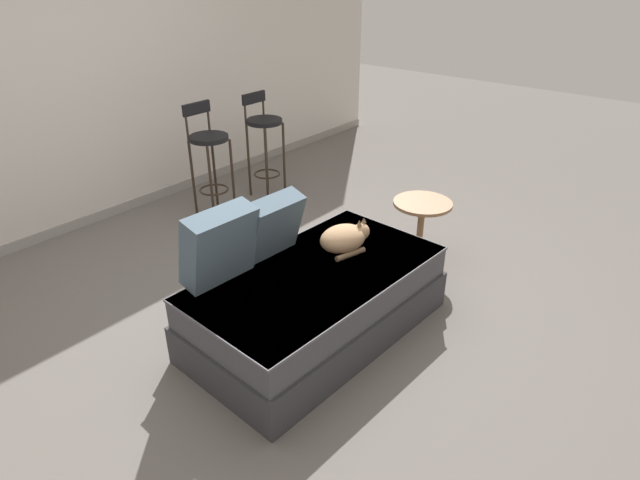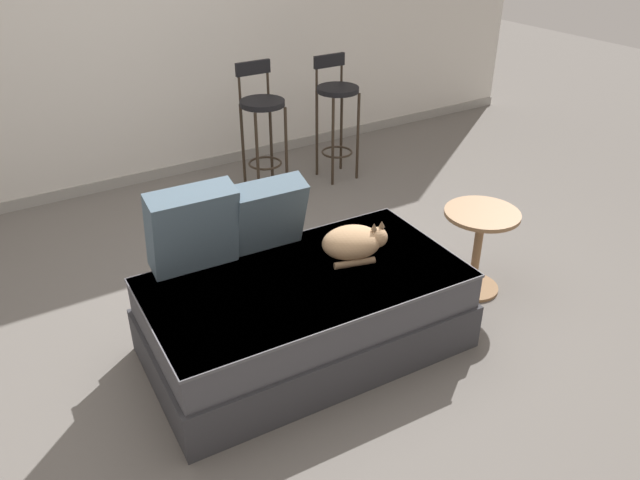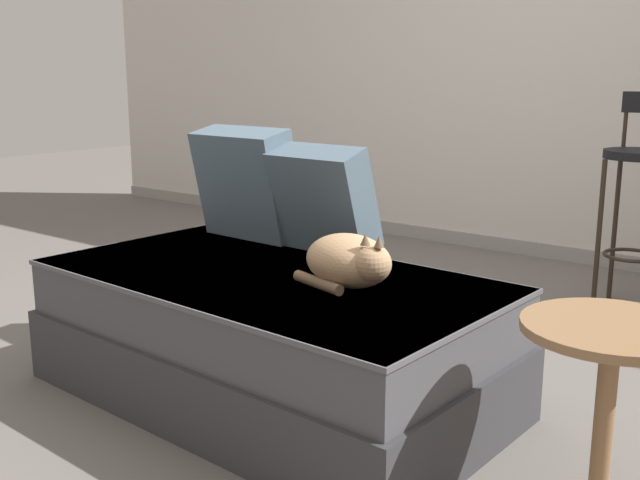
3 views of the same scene
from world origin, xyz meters
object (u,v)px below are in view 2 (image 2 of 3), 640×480
cat (354,242)px  side_table (479,240)px  bar_stool_near_window (262,118)px  throw_pillow_corner (192,229)px  throw_pillow_middle (267,214)px  bar_stool_by_doorway (337,105)px  couch (306,313)px

cat → side_table: cat is taller
bar_stool_near_window → throw_pillow_corner: bearing=-127.9°
throw_pillow_middle → bar_stool_by_doorway: 2.06m
throw_pillow_corner → bar_stool_near_window: 1.87m
throw_pillow_corner → cat: throw_pillow_corner is taller
throw_pillow_corner → bar_stool_near_window: size_ratio=0.44×
side_table → throw_pillow_corner: bearing=165.3°
throw_pillow_corner → throw_pillow_middle: throw_pillow_corner is taller
throw_pillow_middle → bar_stool_near_window: bar_stool_near_window is taller
cat → side_table: 0.87m
bar_stool_near_window → bar_stool_by_doorway: bar_stool_near_window is taller
side_table → throw_pillow_middle: bearing=161.4°
throw_pillow_corner → couch: bearing=-40.3°
bar_stool_near_window → side_table: size_ratio=1.96×
throw_pillow_corner → cat: 0.84m
couch → cat: bearing=6.1°
couch → throw_pillow_middle: 0.56m
cat → bar_stool_by_doorway: (1.08, 1.81, 0.08)m
bar_stool_near_window → cat: bearing=-102.3°
bar_stool_by_doorway → side_table: bar_stool_by_doorway is taller
throw_pillow_middle → cat: (0.35, -0.31, -0.12)m
couch → cat: 0.45m
couch → throw_pillow_corner: throw_pillow_corner is taller
couch → bar_stool_by_doorway: bearing=52.8°
couch → throw_pillow_middle: throw_pillow_middle is taller
throw_pillow_middle → bar_stool_by_doorway: bearing=46.4°
throw_pillow_corner → side_table: bearing=-14.7°
throw_pillow_corner → bar_stool_by_doorway: bearing=38.9°
couch → bar_stool_near_window: size_ratio=1.61×
couch → cat: (0.32, 0.03, 0.31)m
couch → side_table: 1.17m
cat → side_table: size_ratio=0.70×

